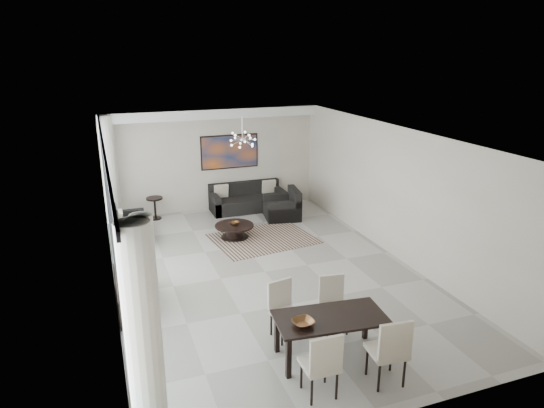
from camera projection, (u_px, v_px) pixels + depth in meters
name	position (u px, v px, depth m)	size (l,w,h in m)	color
room_shell	(286.00, 204.00, 9.85)	(6.00, 9.00, 2.90)	#A8A39B
window_wall	(116.00, 222.00, 8.76)	(0.37, 8.95, 2.90)	silver
soffit	(212.00, 114.00, 13.14)	(5.98, 0.40, 0.26)	white
painting	(230.00, 152.00, 13.80)	(1.68, 0.04, 0.98)	#BF571A
chandelier	(242.00, 140.00, 11.76)	(0.66, 0.66, 0.71)	silver
rug	(263.00, 239.00, 11.89)	(2.36, 1.82, 0.01)	black
coffee_table	(234.00, 230.00, 11.92)	(0.96, 0.96, 0.33)	black
bowl_coffee	(235.00, 223.00, 11.89)	(0.22, 0.22, 0.07)	brown
sofa_main	(247.00, 201.00, 13.99)	(2.11, 0.86, 0.77)	black
loveseat	(128.00, 230.00, 11.79)	(0.84, 1.49, 0.75)	black
armchair	(283.00, 208.00, 13.30)	(1.04, 1.08, 0.81)	black
side_table	(155.00, 205.00, 13.16)	(0.44, 0.44, 0.61)	black
tv_console	(130.00, 293.00, 8.73)	(0.46, 1.64, 0.51)	black
television	(136.00, 261.00, 8.62)	(1.13, 0.15, 0.65)	gray
dining_table	(330.00, 322.00, 7.17)	(1.72, 0.99, 0.69)	black
dining_chair_sw	(323.00, 362.00, 6.30)	(0.47, 0.47, 0.99)	#BEB39D
dining_chair_se	(391.00, 348.00, 6.54)	(0.52, 0.52, 1.05)	#BEB39D
dining_chair_nw	(283.00, 305.00, 7.76)	(0.50, 0.50, 0.94)	#BEB39D
dining_chair_ne	(333.00, 299.00, 7.96)	(0.48, 0.48, 0.92)	#BEB39D
bowl_dining	(303.00, 323.00, 6.91)	(0.31, 0.31, 0.08)	brown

